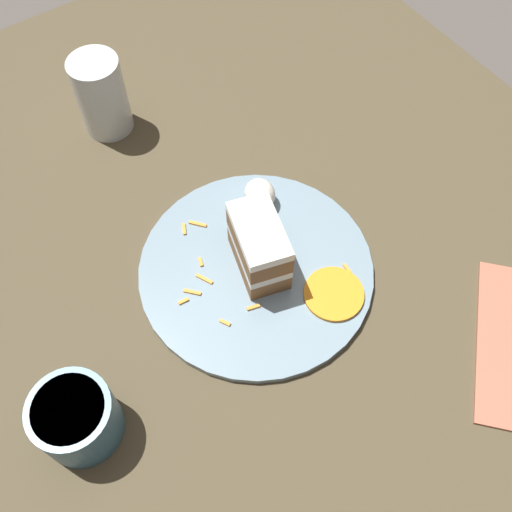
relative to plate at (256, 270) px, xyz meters
The scene contains 9 objects.
ground_plane 0.06m from the plate, 25.39° to the left, with size 6.00×6.00×0.00m, color #4C4742.
dining_table 0.06m from the plate, 25.39° to the left, with size 1.37×0.99×0.02m, color #4C422D.
plate is the anchor object (origin of this frame).
cake_slice 0.05m from the plate, 114.75° to the left, with size 0.11×0.08×0.08m.
cream_dollop 0.11m from the plate, 142.82° to the left, with size 0.04×0.04×0.04m, color white.
orange_garnish 0.10m from the plate, 33.76° to the left, with size 0.08×0.08×0.01m, color orange.
carrot_shreds_scatter 0.05m from the plate, 115.21° to the right, with size 0.18×0.21×0.00m.
drinking_glass 0.34m from the plate, behind, with size 0.07×0.07×0.12m.
coffee_mug 0.28m from the plate, 78.02° to the right, with size 0.09×0.09×0.07m.
Camera 1 is at (0.26, -0.24, 0.70)m, focal length 42.00 mm.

